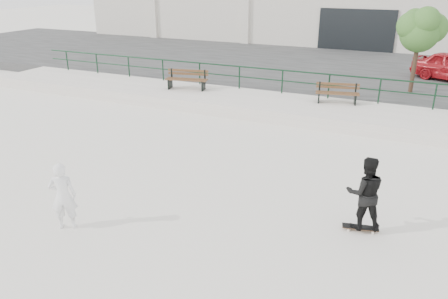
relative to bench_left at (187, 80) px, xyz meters
The scene contains 10 objects.
ground 11.06m from the bench_left, 62.39° to the right, with size 120.00×120.00×0.00m, color silver.
ledge 5.16m from the bench_left, ahead, with size 30.00×3.00×0.50m, color silver.
parking_strip 9.71m from the bench_left, 58.17° to the left, with size 60.00×14.00×0.50m, color #303030.
railing 5.22m from the bench_left, 11.40° to the left, with size 28.00×0.06×1.03m.
bench_left is the anchor object (origin of this frame).
bench_right 6.59m from the bench_left, ahead, with size 1.76×0.83×0.78m.
tree 10.15m from the bench_left, 21.40° to the left, with size 2.03×1.81×3.62m.
skateboard 11.92m from the bench_left, 42.37° to the right, with size 0.80×0.36×0.09m.
standing_skater 11.89m from the bench_left, 42.37° to the right, with size 0.81×0.63×1.67m, color black.
seated_skater 10.96m from the bench_left, 75.39° to the right, with size 0.57×0.38×1.57m, color white.
Camera 1 is at (4.37, -7.09, 5.29)m, focal length 35.00 mm.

